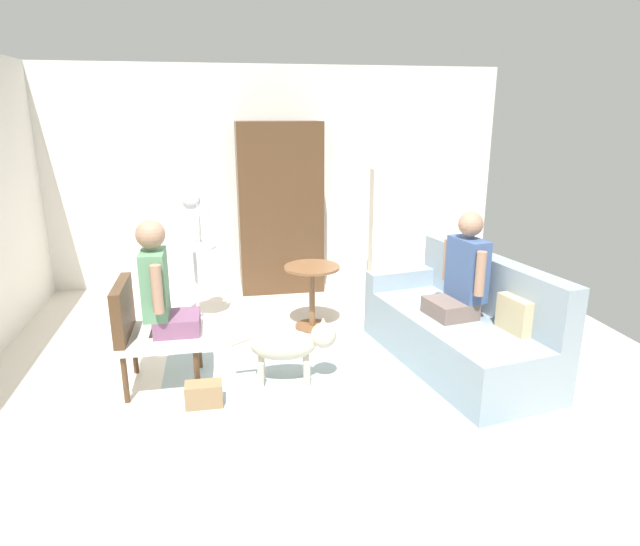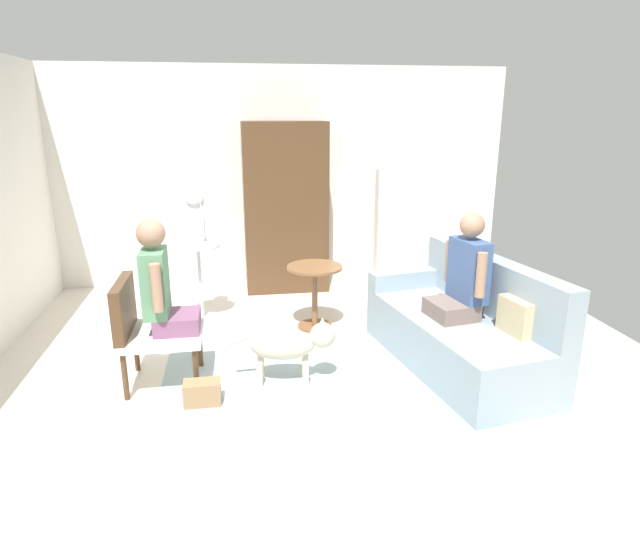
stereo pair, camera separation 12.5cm
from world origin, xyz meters
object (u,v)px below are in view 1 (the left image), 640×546
at_px(person_on_armchair, 161,287).
at_px(armoire_cabinet, 280,208).
at_px(person_on_couch, 463,274).
at_px(handbag, 204,394).
at_px(bird_cage_stand, 194,251).
at_px(couch, 460,328).
at_px(armchair, 145,326).
at_px(column_lamp, 378,233).
at_px(round_end_table, 312,289).
at_px(dog, 291,344).

xyz_separation_m(person_on_armchair, armoire_cabinet, (1.19, 2.35, 0.18)).
distance_m(person_on_couch, handbag, 2.29).
bearing_deg(person_on_armchair, bird_cage_stand, 81.31).
xyz_separation_m(couch, handbag, (-2.18, -0.35, -0.23)).
relative_size(armchair, column_lamp, 0.58).
bearing_deg(person_on_couch, couch, 42.06).
height_order(person_on_couch, column_lamp, column_lamp).
bearing_deg(round_end_table, handbag, -127.65).
xyz_separation_m(person_on_couch, dog, (-1.46, -0.07, -0.48)).
bearing_deg(column_lamp, dog, -122.45).
relative_size(person_on_couch, handbag, 3.22).
bearing_deg(bird_cage_stand, armchair, -104.50).
relative_size(couch, person_on_couch, 2.27).
bearing_deg(bird_cage_stand, dog, -62.47).
relative_size(couch, armoire_cabinet, 0.99).
height_order(person_on_armchair, round_end_table, person_on_armchair).
distance_m(column_lamp, armoire_cabinet, 1.22).
bearing_deg(person_on_couch, armoire_cabinet, 117.27).
height_order(armchair, person_on_couch, person_on_couch).
relative_size(armchair, handbag, 3.19).
relative_size(couch, column_lamp, 1.34).
bearing_deg(column_lamp, bird_cage_stand, -164.72).
distance_m(bird_cage_stand, armoire_cabinet, 1.43).
bearing_deg(column_lamp, armoire_cabinet, 158.65).
relative_size(column_lamp, handbag, 5.45).
height_order(armchair, dog, armchair).
relative_size(person_on_armchair, bird_cage_stand, 0.66).
relative_size(person_on_couch, round_end_table, 1.35).
bearing_deg(couch, column_lamp, 94.94).
bearing_deg(column_lamp, person_on_couch, -85.90).
bearing_deg(armoire_cabinet, person_on_couch, -62.73).
bearing_deg(person_on_armchair, armchair, 179.77).
height_order(round_end_table, column_lamp, column_lamp).
height_order(person_on_armchair, armoire_cabinet, armoire_cabinet).
bearing_deg(bird_cage_stand, round_end_table, -18.44).
xyz_separation_m(armchair, handbag, (0.43, -0.41, -0.42)).
xyz_separation_m(dog, handbag, (-0.69, -0.25, -0.24)).
xyz_separation_m(person_on_couch, person_on_armchair, (-2.44, 0.08, 0.01)).
distance_m(person_on_armchair, column_lamp, 2.99).
bearing_deg(handbag, round_end_table, 52.35).
height_order(person_on_armchair, column_lamp, column_lamp).
relative_size(couch, bird_cage_stand, 1.46).
bearing_deg(bird_cage_stand, person_on_couch, -32.44).
bearing_deg(armchair, person_on_armchair, -0.23).
distance_m(person_on_couch, column_lamp, 2.00).
bearing_deg(dog, handbag, -159.97).
bearing_deg(handbag, person_on_couch, 8.64).
height_order(round_end_table, dog, round_end_table).
bearing_deg(person_on_couch, handbag, -171.36).
relative_size(dog, armoire_cabinet, 0.42).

